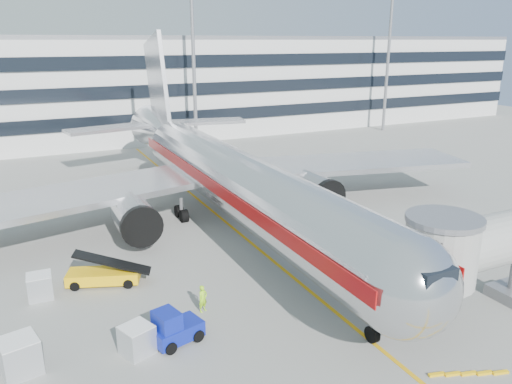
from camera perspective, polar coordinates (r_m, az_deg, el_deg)
name	(u,v)px	position (r m, az deg, el deg)	size (l,w,h in m)	color
ground	(294,278)	(33.31, 4.39, -9.81)	(180.00, 180.00, 0.00)	gray
lead_in_line	(234,229)	(41.48, -2.56, -4.20)	(0.25, 70.00, 0.01)	#DB9C0B
main_jet	(225,175)	(41.68, -3.58, 2.01)	(50.95, 48.70, 16.06)	silver
terminal	(115,86)	(85.19, -15.82, 11.53)	(150.00, 24.25, 15.60)	silver
light_mast_centre	(193,41)	(71.44, -7.23, 16.78)	(2.40, 1.20, 25.45)	gray
light_mast_east	(389,41)	(88.53, 15.00, 16.38)	(2.40, 1.20, 25.45)	gray
belt_loader	(104,275)	(33.67, -17.02, -9.03)	(4.81, 3.09, 2.26)	yellow
baggage_tug	(174,328)	(26.80, -9.37, -15.13)	(2.86, 2.19, 1.93)	#0D1B90
cargo_container_left	(137,340)	(26.46, -13.45, -16.09)	(1.83, 1.83, 1.50)	silver
cargo_container_right	(40,286)	(33.30, -23.46, -9.84)	(1.46, 1.46, 1.50)	silver
cargo_container_front	(19,356)	(26.83, -25.42, -16.57)	(1.99, 1.99, 1.76)	silver
ramp_worker	(203,299)	(29.34, -6.10, -12.02)	(0.59, 0.39, 1.62)	#A3F319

